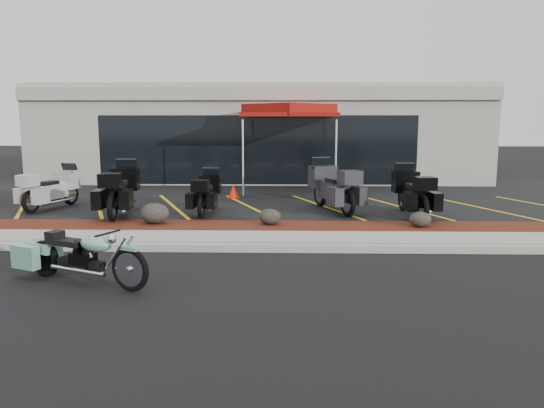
{
  "coord_description": "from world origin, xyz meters",
  "views": [
    {
      "loc": [
        1.07,
        -9.51,
        2.62
      ],
      "look_at": [
        0.79,
        1.2,
        0.92
      ],
      "focal_mm": 35.0,
      "sensor_mm": 36.0,
      "label": 1
    }
  ],
  "objects_px": {
    "touring_white": "(70,184)",
    "traffic_cone": "(234,191)",
    "popup_canopy": "(289,112)",
    "hero_cruiser": "(130,263)"
  },
  "relations": [
    {
      "from": "hero_cruiser",
      "to": "traffic_cone",
      "type": "height_order",
      "value": "hero_cruiser"
    },
    {
      "from": "traffic_cone",
      "to": "popup_canopy",
      "type": "relative_size",
      "value": 0.1
    },
    {
      "from": "hero_cruiser",
      "to": "traffic_cone",
      "type": "relative_size",
      "value": 6.05
    },
    {
      "from": "hero_cruiser",
      "to": "touring_white",
      "type": "bearing_deg",
      "value": 142.53
    },
    {
      "from": "touring_white",
      "to": "traffic_cone",
      "type": "xyz_separation_m",
      "value": [
        4.66,
        1.51,
        -0.4
      ]
    },
    {
      "from": "touring_white",
      "to": "popup_canopy",
      "type": "bearing_deg",
      "value": -43.51
    },
    {
      "from": "hero_cruiser",
      "to": "traffic_cone",
      "type": "xyz_separation_m",
      "value": [
        0.71,
        8.97,
        -0.09
      ]
    },
    {
      "from": "touring_white",
      "to": "traffic_cone",
      "type": "bearing_deg",
      "value": -54.52
    },
    {
      "from": "touring_white",
      "to": "hero_cruiser",
      "type": "bearing_deg",
      "value": -134.58
    },
    {
      "from": "popup_canopy",
      "to": "traffic_cone",
      "type": "bearing_deg",
      "value": -155.97
    }
  ]
}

